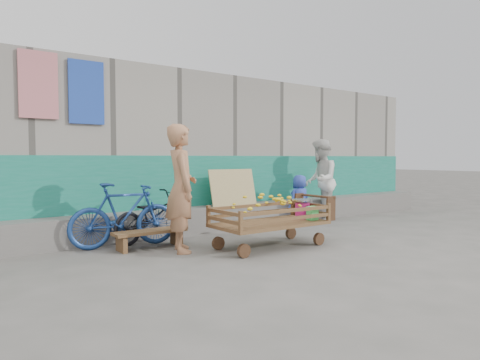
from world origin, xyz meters
TOP-DOWN VIEW (x-y plane):
  - ground at (0.00, 0.00)m, footprint 80.00×80.00m
  - building_wall at (-0.00, 4.05)m, footprint 12.00×3.50m
  - banana_cart at (-0.23, 0.53)m, footprint 1.91×0.87m
  - bench at (-1.70, 1.54)m, footprint 1.10×0.33m
  - vendor_man at (-1.42, 1.07)m, footprint 0.63×0.78m
  - woman at (2.37, 1.93)m, footprint 1.08×1.06m
  - child at (1.73, 1.89)m, footprint 0.50×0.33m
  - bicycle_dark at (-1.42, 2.05)m, footprint 1.66×1.02m
  - bicycle_blue at (-1.98, 1.85)m, footprint 1.68×0.66m

SIDE VIEW (x-z plane):
  - ground at x=0.00m, z-range 0.00..0.00m
  - bench at x=-1.70m, z-range 0.06..0.34m
  - bicycle_dark at x=-1.42m, z-range 0.00..0.83m
  - bicycle_blue at x=-1.98m, z-range 0.00..0.99m
  - child at x=1.73m, z-range 0.00..1.01m
  - banana_cart at x=-0.23m, z-range 0.14..0.96m
  - woman at x=2.37m, z-range 0.00..1.75m
  - vendor_man at x=-1.42m, z-range 0.00..1.84m
  - building_wall at x=0.00m, z-range -0.03..2.97m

